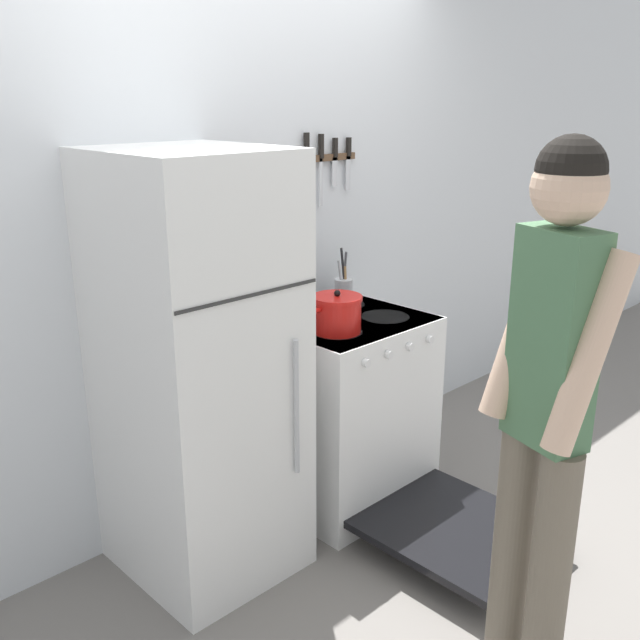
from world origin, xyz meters
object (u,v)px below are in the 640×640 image
(refrigerator, at_px, (198,371))
(stove_range, at_px, (344,410))
(dutch_oven_pot, at_px, (337,314))
(utensil_jar, at_px, (343,290))
(tea_kettle, at_px, (295,302))
(person, at_px, (547,397))

(refrigerator, bearing_deg, stove_range, -3.43)
(dutch_oven_pot, distance_m, utensil_jar, 0.44)
(tea_kettle, xyz_separation_m, person, (-0.24, -1.38, 0.04))
(stove_range, bearing_deg, dutch_oven_pot, -147.33)
(stove_range, distance_m, utensil_jar, 0.58)
(dutch_oven_pot, height_order, utensil_jar, utensil_jar)
(stove_range, height_order, tea_kettle, tea_kettle)
(refrigerator, xyz_separation_m, dutch_oven_pot, (0.62, -0.15, 0.13))
(stove_range, bearing_deg, refrigerator, 176.57)
(tea_kettle, bearing_deg, person, -99.79)
(dutch_oven_pot, xyz_separation_m, utensil_jar, (0.33, 0.28, -0.01))
(refrigerator, distance_m, person, 1.32)
(utensil_jar, xyz_separation_m, person, (-0.56, -1.38, 0.04))
(dutch_oven_pot, xyz_separation_m, person, (-0.23, -1.10, 0.03))
(person, bearing_deg, tea_kettle, 7.40)
(refrigerator, distance_m, dutch_oven_pot, 0.65)
(refrigerator, height_order, stove_range, refrigerator)
(refrigerator, bearing_deg, tea_kettle, 11.62)
(stove_range, relative_size, utensil_jar, 5.14)
(refrigerator, bearing_deg, person, -72.57)
(tea_kettle, bearing_deg, refrigerator, -168.38)
(refrigerator, bearing_deg, dutch_oven_pot, -13.47)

